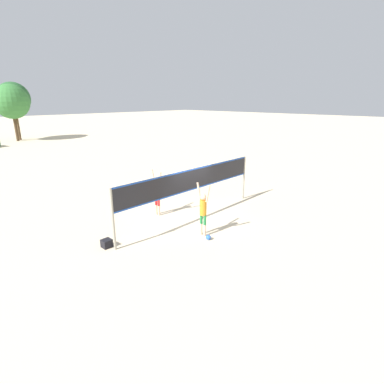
# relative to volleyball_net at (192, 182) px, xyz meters

# --- Properties ---
(ground_plane) EXTENTS (200.00, 200.00, 0.00)m
(ground_plane) POSITION_rel_volleyball_net_xyz_m (0.00, 0.00, -1.81)
(ground_plane) COLOR beige
(volleyball_net) EXTENTS (8.53, 0.09, 2.43)m
(volleyball_net) POSITION_rel_volleyball_net_xyz_m (0.00, 0.00, 0.00)
(volleyball_net) COLOR gray
(volleyball_net) RESTS_ON ground_plane
(player_spiker) EXTENTS (0.28, 0.72, 2.25)m
(player_spiker) POSITION_rel_volleyball_net_xyz_m (-0.98, -1.57, -0.62)
(player_spiker) COLOR beige
(player_spiker) RESTS_ON ground_plane
(player_blocker) EXTENTS (0.28, 0.72, 2.25)m
(player_blocker) POSITION_rel_volleyball_net_xyz_m (-0.82, 1.56, -0.62)
(player_blocker) COLOR beige
(player_blocker) RESTS_ON ground_plane
(volleyball) EXTENTS (0.21, 0.21, 0.21)m
(volleyball) POSITION_rel_volleyball_net_xyz_m (-1.15, -2.02, -1.71)
(volleyball) COLOR blue
(volleyball) RESTS_ON ground_plane
(gear_bag) EXTENTS (0.36, 0.35, 0.31)m
(gear_bag) POSITION_rel_volleyball_net_xyz_m (-4.34, 0.40, -1.66)
(gear_bag) COLOR black
(gear_bag) RESTS_ON ground_plane
(tree_left_cluster) EXTENTS (4.23, 4.23, 7.62)m
(tree_left_cluster) POSITION_rel_volleyball_net_xyz_m (4.03, 36.92, 3.66)
(tree_left_cluster) COLOR brown
(tree_left_cluster) RESTS_ON ground_plane
(tree_right_cluster) EXTENTS (4.42, 4.42, 7.31)m
(tree_right_cluster) POSITION_rel_volleyball_net_xyz_m (3.44, 35.92, 3.27)
(tree_right_cluster) COLOR #4C3823
(tree_right_cluster) RESTS_ON ground_plane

